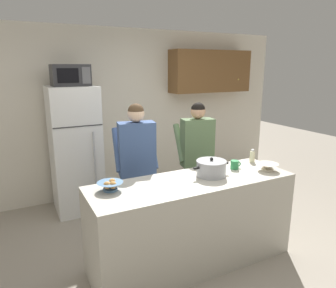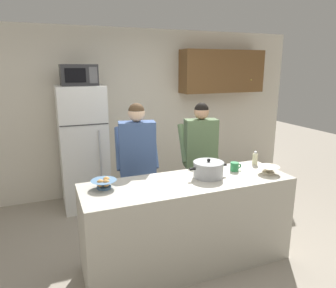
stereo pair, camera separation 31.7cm
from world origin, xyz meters
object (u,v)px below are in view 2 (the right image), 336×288
refrigerator (83,148)px  bread_bowl (104,183)px  cooking_pot (208,169)px  bottle_near_edge (255,158)px  person_near_pot (137,156)px  person_by_sink (200,150)px  empty_bowl (268,169)px  microwave (79,75)px  coffee_mug (235,167)px

refrigerator → bread_bowl: refrigerator is taller
cooking_pot → bottle_near_edge: size_ratio=2.74×
person_near_pot → person_by_sink: size_ratio=1.02×
person_near_pot → empty_bowl: size_ratio=7.11×
bottle_near_edge → person_by_sink: bearing=125.0°
person_by_sink → empty_bowl: bearing=-69.3°
microwave → person_near_pot: microwave is taller
person_by_sink → cooking_pot: (-0.30, -0.75, 0.02)m
microwave → coffee_mug: 2.41m
person_by_sink → cooking_pot: size_ratio=3.76×
bread_bowl → coffee_mug: bearing=-0.9°
coffee_mug → refrigerator: bearing=128.3°
cooking_pot → bread_bowl: bearing=175.2°
person_by_sink → coffee_mug: person_by_sink is taller
person_by_sink → empty_bowl: (0.34, -0.90, -0.02)m
microwave → person_by_sink: size_ratio=0.30×
coffee_mug → empty_bowl: bearing=-36.7°
microwave → coffee_mug: bearing=-51.3°
microwave → person_near_pot: bearing=-66.3°
person_near_pot → coffee_mug: size_ratio=12.43×
person_by_sink → coffee_mug: size_ratio=12.14×
microwave → bread_bowl: size_ratio=2.01×
cooking_pot → bottle_near_edge: (0.71, 0.17, -0.01)m
coffee_mug → bottle_near_edge: bottle_near_edge is taller
microwave → cooking_pot: microwave is taller
cooking_pot → bottle_near_edge: cooking_pot is taller
microwave → empty_bowl: (1.67, -1.94, -0.94)m
bread_bowl → empty_bowl: bearing=-7.8°
cooking_pot → coffee_mug: 0.37m
person_near_pot → bread_bowl: person_near_pot is taller
cooking_pot → microwave: bearing=119.7°
person_near_pot → bread_bowl: (-0.50, -0.62, -0.04)m
cooking_pot → bread_bowl: size_ratio=1.77×
person_near_pot → cooking_pot: bearing=-52.2°
microwave → empty_bowl: size_ratio=2.09×
person_near_pot → cooking_pot: (0.54, -0.70, -0.01)m
microwave → coffee_mug: size_ratio=3.66×
refrigerator → coffee_mug: refrigerator is taller
empty_bowl → bottle_near_edge: size_ratio=1.49×
microwave → person_near_pot: (0.48, -1.10, -0.90)m
person_by_sink → empty_bowl: person_by_sink is taller
refrigerator → cooking_pot: refrigerator is taller
refrigerator → microwave: bearing=-89.9°
person_near_pot → bottle_near_edge: size_ratio=10.56×
person_by_sink → bread_bowl: 1.51m
microwave → bread_bowl: 1.95m
refrigerator → cooking_pot: bearing=-60.6°
refrigerator → empty_bowl: 2.58m
microwave → coffee_mug: (1.39, -1.74, -0.94)m
refrigerator → empty_bowl: (1.67, -1.97, 0.08)m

